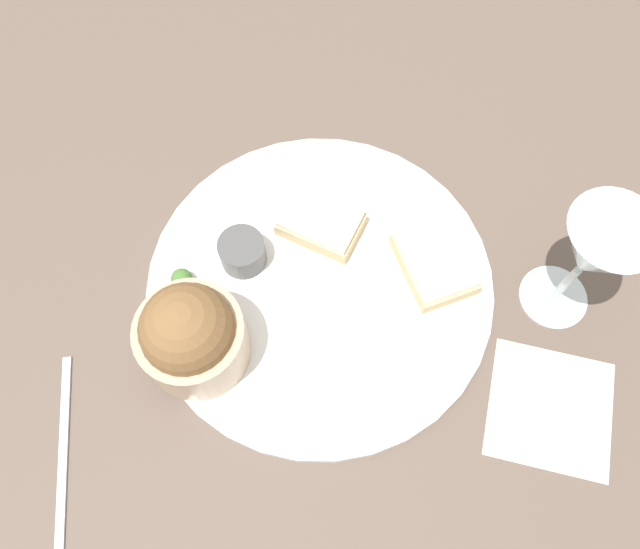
# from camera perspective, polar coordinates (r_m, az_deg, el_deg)

# --- Properties ---
(ground_plane) EXTENTS (4.00, 4.00, 0.00)m
(ground_plane) POSITION_cam_1_polar(r_m,az_deg,el_deg) (0.65, 0.00, -1.19)
(ground_plane) COLOR brown
(dinner_plate) EXTENTS (0.36, 0.36, 0.01)m
(dinner_plate) POSITION_cam_1_polar(r_m,az_deg,el_deg) (0.65, 0.00, -0.95)
(dinner_plate) COLOR white
(dinner_plate) RESTS_ON ground_plane
(salad_bowl) EXTENTS (0.10, 0.10, 0.11)m
(salad_bowl) POSITION_cam_1_polar(r_m,az_deg,el_deg) (0.58, -11.73, -5.49)
(salad_bowl) COLOR tan
(salad_bowl) RESTS_ON dinner_plate
(sauce_ramekin) EXTENTS (0.05, 0.05, 0.03)m
(sauce_ramekin) POSITION_cam_1_polar(r_m,az_deg,el_deg) (0.64, -7.13, 2.13)
(sauce_ramekin) COLOR #4C4C4C
(sauce_ramekin) RESTS_ON dinner_plate
(cheese_toast_near) EXTENTS (0.11, 0.10, 0.03)m
(cheese_toast_near) POSITION_cam_1_polar(r_m,az_deg,el_deg) (0.65, 10.43, 1.11)
(cheese_toast_near) COLOR #D1B27F
(cheese_toast_near) RESTS_ON dinner_plate
(cheese_toast_far) EXTENTS (0.09, 0.08, 0.03)m
(cheese_toast_far) POSITION_cam_1_polar(r_m,az_deg,el_deg) (0.66, 0.09, 4.77)
(cheese_toast_far) COLOR #D1B27F
(cheese_toast_far) RESTS_ON dinner_plate
(wine_glass) EXTENTS (0.08, 0.08, 0.15)m
(wine_glass) POSITION_cam_1_polar(r_m,az_deg,el_deg) (0.60, 23.76, 1.76)
(wine_glass) COLOR silver
(wine_glass) RESTS_ON ground_plane
(garnish) EXTENTS (0.02, 0.02, 0.02)m
(garnish) POSITION_cam_1_polar(r_m,az_deg,el_deg) (0.64, -12.53, -0.39)
(garnish) COLOR #477533
(garnish) RESTS_ON dinner_plate
(napkin) EXTENTS (0.16, 0.16, 0.01)m
(napkin) POSITION_cam_1_polar(r_m,az_deg,el_deg) (0.65, 20.31, -11.40)
(napkin) COLOR beige
(napkin) RESTS_ON ground_plane
(fork) EXTENTS (0.14, 0.13, 0.01)m
(fork) POSITION_cam_1_polar(r_m,az_deg,el_deg) (0.65, -22.47, -14.86)
(fork) COLOR silver
(fork) RESTS_ON ground_plane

